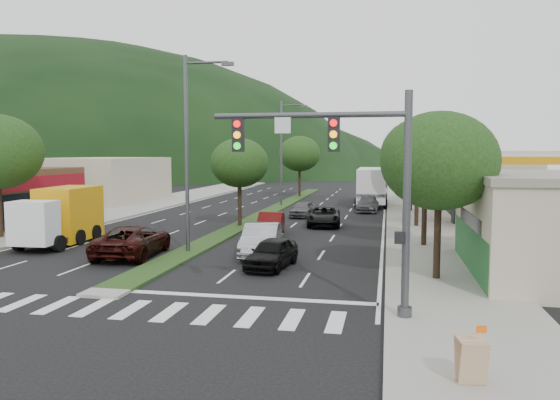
% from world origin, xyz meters
% --- Properties ---
extents(ground, '(160.00, 160.00, 0.00)m').
position_xyz_m(ground, '(0.00, 0.00, 0.00)').
color(ground, black).
rests_on(ground, ground).
extents(sidewalk_right, '(5.00, 90.00, 0.15)m').
position_xyz_m(sidewalk_right, '(12.50, 25.00, 0.07)').
color(sidewalk_right, gray).
rests_on(sidewalk_right, ground).
extents(sidewalk_left, '(6.00, 90.00, 0.15)m').
position_xyz_m(sidewalk_left, '(-13.00, 25.00, 0.07)').
color(sidewalk_left, gray).
rests_on(sidewalk_left, ground).
extents(median, '(1.60, 56.00, 0.12)m').
position_xyz_m(median, '(0.00, 28.00, 0.06)').
color(median, '#1E3A15').
rests_on(median, ground).
extents(crosswalk, '(19.00, 2.20, 0.01)m').
position_xyz_m(crosswalk, '(0.00, -2.00, 0.01)').
color(crosswalk, silver).
rests_on(crosswalk, ground).
extents(traffic_signal, '(6.12, 0.40, 7.00)m').
position_xyz_m(traffic_signal, '(9.03, -1.54, 4.65)').
color(traffic_signal, '#47494C').
rests_on(traffic_signal, ground).
extents(gas_canopy, '(12.20, 8.20, 5.25)m').
position_xyz_m(gas_canopy, '(19.00, 22.00, 4.65)').
color(gas_canopy, silver).
rests_on(gas_canopy, ground).
extents(bldg_left_far, '(9.00, 14.00, 4.60)m').
position_xyz_m(bldg_left_far, '(-19.00, 34.00, 2.30)').
color(bldg_left_far, '#B2A98D').
rests_on(bldg_left_far, ground).
extents(bldg_right_far, '(10.00, 16.00, 5.20)m').
position_xyz_m(bldg_right_far, '(19.50, 44.00, 2.60)').
color(bldg_right_far, '#B2A98D').
rests_on(bldg_right_far, ground).
extents(hill_far, '(176.00, 132.00, 82.00)m').
position_xyz_m(hill_far, '(-80.00, 110.00, 0.00)').
color(hill_far, black).
rests_on(hill_far, ground).
extents(tree_r_a, '(4.60, 4.60, 6.63)m').
position_xyz_m(tree_r_a, '(12.00, 4.00, 4.82)').
color(tree_r_a, black).
rests_on(tree_r_a, sidewalk_right).
extents(tree_r_b, '(4.80, 4.80, 6.94)m').
position_xyz_m(tree_r_b, '(12.00, 12.00, 5.04)').
color(tree_r_b, black).
rests_on(tree_r_b, sidewalk_right).
extents(tree_r_c, '(4.40, 4.40, 6.48)m').
position_xyz_m(tree_r_c, '(12.00, 20.00, 4.75)').
color(tree_r_c, black).
rests_on(tree_r_c, sidewalk_right).
extents(tree_r_d, '(5.00, 5.00, 7.17)m').
position_xyz_m(tree_r_d, '(12.00, 30.00, 5.18)').
color(tree_r_d, black).
rests_on(tree_r_d, sidewalk_right).
extents(tree_r_e, '(4.60, 4.60, 6.71)m').
position_xyz_m(tree_r_e, '(12.00, 40.00, 4.89)').
color(tree_r_e, black).
rests_on(tree_r_e, sidewalk_right).
extents(tree_med_near, '(4.00, 4.00, 6.02)m').
position_xyz_m(tree_med_near, '(0.00, 18.00, 4.43)').
color(tree_med_near, black).
rests_on(tree_med_near, median).
extents(tree_med_far, '(4.80, 4.80, 6.94)m').
position_xyz_m(tree_med_far, '(0.00, 44.00, 5.01)').
color(tree_med_far, black).
rests_on(tree_med_far, median).
extents(streetlight_near, '(2.60, 0.25, 10.00)m').
position_xyz_m(streetlight_near, '(0.21, 8.00, 5.58)').
color(streetlight_near, '#47494C').
rests_on(streetlight_near, ground).
extents(streetlight_mid, '(2.60, 0.25, 10.00)m').
position_xyz_m(streetlight_mid, '(0.21, 33.00, 5.58)').
color(streetlight_mid, '#47494C').
rests_on(streetlight_mid, ground).
extents(sedan_silver, '(2.22, 5.01, 1.60)m').
position_xyz_m(sedan_silver, '(3.87, 8.01, 0.80)').
color(sedan_silver, '#A9ABB1').
rests_on(sedan_silver, ground).
extents(suv_maroon, '(3.04, 5.77, 1.55)m').
position_xyz_m(suv_maroon, '(-2.37, 6.64, 0.77)').
color(suv_maroon, black).
rests_on(suv_maroon, ground).
extents(car_queue_a, '(2.07, 4.11, 1.34)m').
position_xyz_m(car_queue_a, '(4.99, 5.29, 0.67)').
color(car_queue_a, black).
rests_on(car_queue_a, ground).
extents(car_queue_b, '(1.98, 4.58, 1.31)m').
position_xyz_m(car_queue_b, '(8.34, 29.72, 0.66)').
color(car_queue_b, '#424346').
rests_on(car_queue_b, ground).
extents(car_queue_c, '(1.97, 4.42, 1.41)m').
position_xyz_m(car_queue_c, '(2.90, 14.72, 0.70)').
color(car_queue_c, '#520D0D').
rests_on(car_queue_c, ground).
extents(car_queue_d, '(2.69, 5.07, 1.36)m').
position_xyz_m(car_queue_d, '(5.66, 19.72, 0.68)').
color(car_queue_d, black).
rests_on(car_queue_d, ground).
extents(car_queue_e, '(1.86, 3.86, 1.27)m').
position_xyz_m(car_queue_e, '(3.37, 24.72, 0.64)').
color(car_queue_e, '#55545A').
rests_on(car_queue_e, ground).
extents(box_truck, '(2.86, 6.57, 3.17)m').
position_xyz_m(box_truck, '(-7.93, 9.28, 1.50)').
color(box_truck, white).
rests_on(box_truck, ground).
extents(motorhome, '(3.08, 9.42, 3.60)m').
position_xyz_m(motorhome, '(8.50, 35.61, 1.92)').
color(motorhome, silver).
rests_on(motorhome, ground).
extents(a_frame_sign, '(0.70, 0.77, 1.35)m').
position_xyz_m(a_frame_sign, '(11.87, -6.19, 0.75)').
color(a_frame_sign, tan).
rests_on(a_frame_sign, sidewalk_right).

